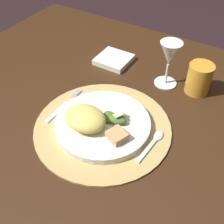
{
  "coord_description": "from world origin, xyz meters",
  "views": [
    {
      "loc": [
        0.37,
        -0.56,
        1.32
      ],
      "look_at": [
        0.07,
        -0.06,
        0.77
      ],
      "focal_mm": 45.19,
      "sensor_mm": 36.0,
      "label": 1
    }
  ],
  "objects_px": {
    "wine_glass": "(170,56)",
    "spoon": "(154,141)",
    "fork": "(62,107)",
    "dinner_plate": "(103,124)",
    "amber_tumbler": "(199,79)",
    "napkin": "(114,60)",
    "dining_table": "(105,130)"
  },
  "relations": [
    {
      "from": "fork",
      "to": "napkin",
      "type": "height_order",
      "value": "napkin"
    },
    {
      "from": "wine_glass",
      "to": "amber_tumbler",
      "type": "xyz_separation_m",
      "value": [
        0.1,
        0.02,
        -0.06
      ]
    },
    {
      "from": "dinner_plate",
      "to": "amber_tumbler",
      "type": "bearing_deg",
      "value": 60.02
    },
    {
      "from": "dinner_plate",
      "to": "napkin",
      "type": "bearing_deg",
      "value": 115.45
    },
    {
      "from": "dining_table",
      "to": "amber_tumbler",
      "type": "xyz_separation_m",
      "value": [
        0.24,
        0.18,
        0.2
      ]
    },
    {
      "from": "dinner_plate",
      "to": "spoon",
      "type": "bearing_deg",
      "value": 8.8
    },
    {
      "from": "napkin",
      "to": "amber_tumbler",
      "type": "distance_m",
      "value": 0.31
    },
    {
      "from": "spoon",
      "to": "amber_tumbler",
      "type": "distance_m",
      "value": 0.27
    },
    {
      "from": "dining_table",
      "to": "fork",
      "type": "height_order",
      "value": "fork"
    },
    {
      "from": "dining_table",
      "to": "amber_tumbler",
      "type": "height_order",
      "value": "amber_tumbler"
    },
    {
      "from": "spoon",
      "to": "amber_tumbler",
      "type": "height_order",
      "value": "amber_tumbler"
    },
    {
      "from": "dining_table",
      "to": "amber_tumbler",
      "type": "relative_size",
      "value": 12.24
    },
    {
      "from": "dining_table",
      "to": "wine_glass",
      "type": "xyz_separation_m",
      "value": [
        0.14,
        0.16,
        0.26
      ]
    },
    {
      "from": "dinner_plate",
      "to": "wine_glass",
      "type": "relative_size",
      "value": 1.74
    },
    {
      "from": "napkin",
      "to": "wine_glass",
      "type": "xyz_separation_m",
      "value": [
        0.21,
        -0.02,
        0.1
      ]
    },
    {
      "from": "amber_tumbler",
      "to": "napkin",
      "type": "bearing_deg",
      "value": 178.83
    },
    {
      "from": "dinner_plate",
      "to": "napkin",
      "type": "xyz_separation_m",
      "value": [
        -0.14,
        0.3,
        -0.01
      ]
    },
    {
      "from": "amber_tumbler",
      "to": "dinner_plate",
      "type": "bearing_deg",
      "value": -119.98
    },
    {
      "from": "spoon",
      "to": "dining_table",
      "type": "bearing_deg",
      "value": 156.88
    },
    {
      "from": "dinner_plate",
      "to": "napkin",
      "type": "distance_m",
      "value": 0.33
    },
    {
      "from": "dinner_plate",
      "to": "amber_tumbler",
      "type": "distance_m",
      "value": 0.34
    },
    {
      "from": "wine_glass",
      "to": "amber_tumbler",
      "type": "relative_size",
      "value": 1.55
    },
    {
      "from": "fork",
      "to": "napkin",
      "type": "relative_size",
      "value": 1.44
    },
    {
      "from": "napkin",
      "to": "spoon",
      "type": "bearing_deg",
      "value": -43.74
    },
    {
      "from": "dinner_plate",
      "to": "amber_tumbler",
      "type": "height_order",
      "value": "amber_tumbler"
    },
    {
      "from": "wine_glass",
      "to": "spoon",
      "type": "bearing_deg",
      "value": -73.04
    },
    {
      "from": "wine_glass",
      "to": "dinner_plate",
      "type": "bearing_deg",
      "value": -103.89
    },
    {
      "from": "napkin",
      "to": "amber_tumbler",
      "type": "xyz_separation_m",
      "value": [
        0.31,
        -0.01,
        0.04
      ]
    },
    {
      "from": "fork",
      "to": "spoon",
      "type": "xyz_separation_m",
      "value": [
        0.29,
        0.02,
        0.0
      ]
    },
    {
      "from": "dining_table",
      "to": "spoon",
      "type": "distance_m",
      "value": 0.28
    },
    {
      "from": "napkin",
      "to": "wine_glass",
      "type": "distance_m",
      "value": 0.23
    },
    {
      "from": "fork",
      "to": "amber_tumbler",
      "type": "xyz_separation_m",
      "value": [
        0.31,
        0.29,
        0.04
      ]
    }
  ]
}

